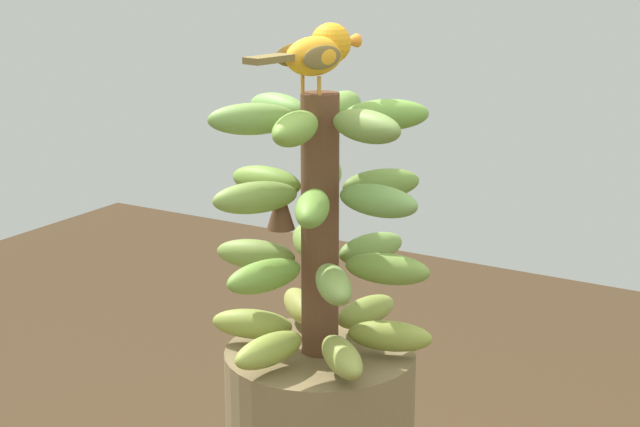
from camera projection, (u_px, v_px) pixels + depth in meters
name	position (u px, v px, depth m)	size (l,w,h in m)	color
banana_bunch	(319.00, 226.00, 1.30)	(0.30, 0.30, 0.34)	brown
perched_bird	(318.00, 51.00, 1.24)	(0.19, 0.07, 0.08)	#C68933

